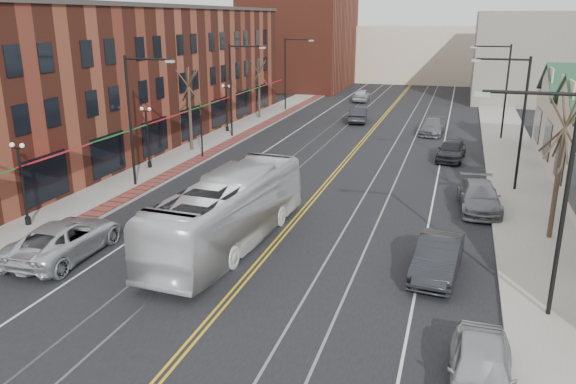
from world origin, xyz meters
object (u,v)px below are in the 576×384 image
Objects in this scene: parked_car_d at (451,150)px; parked_car_b at (438,257)px; parked_car_c at (479,197)px; parked_car_a at (481,371)px; parked_suv at (65,239)px; transit_bus at (229,211)px.

parked_car_b is at bearing -84.35° from parked_car_d.
parked_car_b is 9.44m from parked_car_c.
parked_car_c is (1.80, 9.27, -0.04)m from parked_car_b.
parked_car_c is at bearing 90.15° from parked_car_a.
parked_car_d reaches higher than parked_car_a.
parked_suv is at bearing -150.28° from parked_car_c.
parked_suv is at bearing 165.81° from parked_car_a.
parked_car_a is 0.98× the size of parked_car_d.
transit_bus is 9.55m from parked_car_b.
parked_car_a is at bearing 147.33° from transit_bus.
parked_suv is 1.34× the size of parked_car_a.
parked_car_d is (16.03, 23.52, -0.05)m from parked_suv.
parked_suv is 1.24× the size of parked_car_b.
parked_car_d is at bearing 94.45° from parked_car_c.
parked_car_d is at bearing 94.96° from parked_car_b.
parked_suv is 28.47m from parked_car_d.
transit_bus is 7.40m from parked_suv.
parked_car_a is (17.59, -4.77, -0.07)m from parked_suv.
parked_suv is (-6.53, -3.36, -0.85)m from transit_bus.
parked_car_a reaches higher than parked_car_c.
parked_suv is at bearing -118.64° from parked_car_d.
transit_bus is at bearing 144.65° from parked_car_a.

